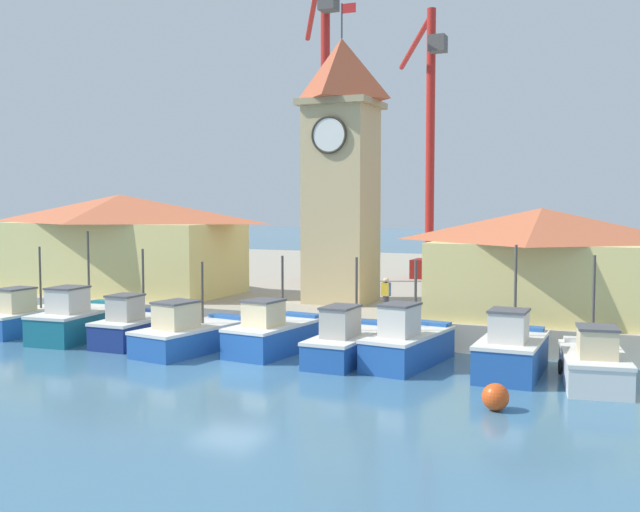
{
  "coord_description": "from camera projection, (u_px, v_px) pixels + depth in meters",
  "views": [
    {
      "loc": [
        13.18,
        -22.76,
        5.84
      ],
      "look_at": [
        0.04,
        8.09,
        3.5
      ],
      "focal_mm": 42.0,
      "sensor_mm": 36.0,
      "label": 1
    }
  ],
  "objects": [
    {
      "name": "fishing_boat_far_left",
      "position": [
        30.0,
        317.0,
        33.95
      ],
      "size": [
        2.17,
        4.88,
        3.88
      ],
      "color": "#2356A8",
      "rests_on": "ground"
    },
    {
      "name": "fishing_boat_left_inner",
      "position": [
        136.0,
        327.0,
        31.11
      ],
      "size": [
        1.96,
        4.14,
        3.95
      ],
      "color": "navy",
      "rests_on": "ground"
    },
    {
      "name": "port_crane_far",
      "position": [
        429.0,
        175.0,
        47.32
      ],
      "size": [
        5.16,
        7.88,
        16.85
      ],
      "color": "maroon",
      "rests_on": "quay_wharf"
    },
    {
      "name": "fishing_boat_far_right",
      "position": [
        594.0,
        364.0,
        24.16
      ],
      "size": [
        2.61,
        4.68,
        4.16
      ],
      "color": "silver",
      "rests_on": "ground"
    },
    {
      "name": "fishing_boat_mid_right",
      "position": [
        349.0,
        342.0,
        27.91
      ],
      "size": [
        1.96,
        5.25,
        3.82
      ],
      "color": "#2356A8",
      "rests_on": "ground"
    },
    {
      "name": "ground_plane",
      "position": [
        229.0,
        369.0,
        26.45
      ],
      "size": [
        300.0,
        300.0,
        0.0
      ],
      "primitive_type": "plane",
      "color": "teal"
    },
    {
      "name": "clock_tower",
      "position": [
        341.0,
        163.0,
        35.59
      ],
      "size": [
        3.46,
        3.46,
        14.12
      ],
      "color": "tan",
      "rests_on": "quay_wharf"
    },
    {
      "name": "warehouse_right",
      "position": [
        541.0,
        261.0,
        31.46
      ],
      "size": [
        8.91,
        6.98,
        4.55
      ],
      "color": "#E5D17A",
      "rests_on": "quay_wharf"
    },
    {
      "name": "fishing_boat_left_outer",
      "position": [
        80.0,
        320.0,
        32.35
      ],
      "size": [
        2.42,
        5.07,
        4.65
      ],
      "color": "#196B7F",
      "rests_on": "ground"
    },
    {
      "name": "fishing_boat_right_inner",
      "position": [
        408.0,
        344.0,
        27.04
      ],
      "size": [
        2.46,
        4.86,
        3.8
      ],
      "color": "#2356A8",
      "rests_on": "ground"
    },
    {
      "name": "dock_worker_along_quay",
      "position": [
        386.0,
        296.0,
        31.49
      ],
      "size": [
        0.34,
        0.22,
        1.62
      ],
      "color": "#33333D",
      "rests_on": "quay_wharf"
    },
    {
      "name": "quay_wharf",
      "position": [
        424.0,
        282.0,
        50.36
      ],
      "size": [
        120.0,
        40.0,
        1.12
      ],
      "primitive_type": "cube",
      "color": "#A89E89",
      "rests_on": "ground"
    },
    {
      "name": "fishing_boat_right_outer",
      "position": [
        511.0,
        352.0,
        25.47
      ],
      "size": [
        2.12,
        4.32,
        4.43
      ],
      "color": "#2356A8",
      "rests_on": "ground"
    },
    {
      "name": "fishing_boat_center",
      "position": [
        274.0,
        334.0,
        29.35
      ],
      "size": [
        2.55,
        4.76,
        3.79
      ],
      "color": "#2356A8",
      "rests_on": "ground"
    },
    {
      "name": "dock_worker_near_tower",
      "position": [
        386.0,
        296.0,
        31.5
      ],
      "size": [
        0.34,
        0.22,
        1.62
      ],
      "color": "#33333D",
      "rests_on": "quay_wharf"
    },
    {
      "name": "port_crane_near",
      "position": [
        324.0,
        152.0,
        45.51
      ],
      "size": [
        6.0,
        9.58,
        20.4
      ],
      "color": "maroon",
      "rests_on": "quay_wharf"
    },
    {
      "name": "fishing_boat_mid_left",
      "position": [
        191.0,
        334.0,
        29.58
      ],
      "size": [
        2.95,
        5.32,
        3.53
      ],
      "color": "#2356A8",
      "rests_on": "ground"
    },
    {
      "name": "warehouse_left",
      "position": [
        120.0,
        242.0,
        39.94
      ],
      "size": [
        12.83,
        6.23,
        5.22
      ],
      "color": "#E5D17A",
      "rests_on": "quay_wharf"
    },
    {
      "name": "mooring_buoy",
      "position": [
        495.0,
        397.0,
        21.14
      ],
      "size": [
        0.78,
        0.78,
        0.78
      ],
      "primitive_type": "sphere",
      "color": "#E54C19",
      "rests_on": "ground"
    }
  ]
}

